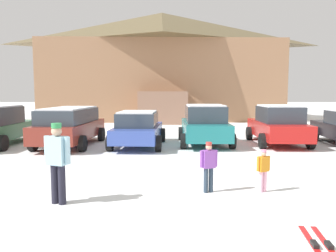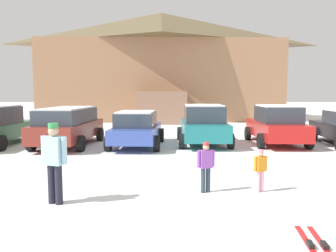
{
  "view_description": "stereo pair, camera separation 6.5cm",
  "coord_description": "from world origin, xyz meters",
  "px_view_note": "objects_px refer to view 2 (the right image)",
  "views": [
    {
      "loc": [
        -0.81,
        -3.04,
        2.27
      ],
      "look_at": [
        -0.77,
        8.0,
        1.16
      ],
      "focal_mm": 35.0,
      "sensor_mm": 36.0,
      "label": 1
    },
    {
      "loc": [
        -0.75,
        -3.04,
        2.27
      ],
      "look_at": [
        -0.77,
        8.0,
        1.16
      ],
      "focal_mm": 35.0,
      "sensor_mm": 36.0,
      "label": 2
    }
  ],
  "objects_px": {
    "parked_teal_hatchback": "(204,125)",
    "skier_child_in_orange_jacket": "(261,168)",
    "ski_lodge": "(162,66)",
    "skier_child_in_purple_jacket": "(206,164)",
    "parked_red_sedan": "(277,125)",
    "parked_blue_hatchback": "(137,128)",
    "skier_adult_in_blue_parka": "(55,159)",
    "parked_maroon_van": "(69,125)",
    "pair_of_skis": "(317,245)"
  },
  "relations": [
    {
      "from": "parked_teal_hatchback",
      "to": "pair_of_skis",
      "type": "height_order",
      "value": "parked_teal_hatchback"
    },
    {
      "from": "parked_red_sedan",
      "to": "pair_of_skis",
      "type": "bearing_deg",
      "value": -104.95
    },
    {
      "from": "parked_maroon_van",
      "to": "pair_of_skis",
      "type": "xyz_separation_m",
      "value": [
        6.51,
        -9.39,
        -0.88
      ]
    },
    {
      "from": "parked_red_sedan",
      "to": "skier_child_in_purple_jacket",
      "type": "xyz_separation_m",
      "value": [
        -3.96,
        -7.11,
        -0.21
      ]
    },
    {
      "from": "skier_child_in_orange_jacket",
      "to": "skier_adult_in_blue_parka",
      "type": "bearing_deg",
      "value": -169.74
    },
    {
      "from": "skier_child_in_purple_jacket",
      "to": "parked_teal_hatchback",
      "type": "bearing_deg",
      "value": 84.36
    },
    {
      "from": "parked_blue_hatchback",
      "to": "parked_teal_hatchback",
      "type": "height_order",
      "value": "parked_teal_hatchback"
    },
    {
      "from": "parked_maroon_van",
      "to": "parked_blue_hatchback",
      "type": "height_order",
      "value": "parked_maroon_van"
    },
    {
      "from": "parked_blue_hatchback",
      "to": "skier_child_in_orange_jacket",
      "type": "height_order",
      "value": "parked_blue_hatchback"
    },
    {
      "from": "ski_lodge",
      "to": "parked_teal_hatchback",
      "type": "bearing_deg",
      "value": -81.74
    },
    {
      "from": "skier_adult_in_blue_parka",
      "to": "skier_child_in_purple_jacket",
      "type": "xyz_separation_m",
      "value": [
        3.18,
        0.78,
        -0.28
      ]
    },
    {
      "from": "ski_lodge",
      "to": "parked_maroon_van",
      "type": "distance_m",
      "value": 16.25
    },
    {
      "from": "parked_teal_hatchback",
      "to": "skier_child_in_purple_jacket",
      "type": "distance_m",
      "value": 7.13
    },
    {
      "from": "parked_maroon_van",
      "to": "pair_of_skis",
      "type": "distance_m",
      "value": 11.45
    },
    {
      "from": "parked_maroon_van",
      "to": "parked_red_sedan",
      "type": "relative_size",
      "value": 1.12
    },
    {
      "from": "parked_maroon_van",
      "to": "parked_red_sedan",
      "type": "distance_m",
      "value": 9.13
    },
    {
      "from": "parked_maroon_van",
      "to": "skier_child_in_orange_jacket",
      "type": "xyz_separation_m",
      "value": [
        6.42,
        -6.68,
        -0.34
      ]
    },
    {
      "from": "parked_maroon_van",
      "to": "skier_adult_in_blue_parka",
      "type": "xyz_separation_m",
      "value": [
        1.99,
        -7.48,
        0.04
      ]
    },
    {
      "from": "skier_child_in_purple_jacket",
      "to": "skier_child_in_orange_jacket",
      "type": "relative_size",
      "value": 1.18
    },
    {
      "from": "skier_child_in_purple_jacket",
      "to": "skier_child_in_orange_jacket",
      "type": "distance_m",
      "value": 1.26
    },
    {
      "from": "parked_red_sedan",
      "to": "skier_child_in_orange_jacket",
      "type": "height_order",
      "value": "parked_red_sedan"
    },
    {
      "from": "parked_maroon_van",
      "to": "skier_adult_in_blue_parka",
      "type": "height_order",
      "value": "skier_adult_in_blue_parka"
    },
    {
      "from": "parked_blue_hatchback",
      "to": "skier_child_in_orange_jacket",
      "type": "relative_size",
      "value": 4.28
    },
    {
      "from": "ski_lodge",
      "to": "parked_red_sedan",
      "type": "bearing_deg",
      "value": -70.04
    },
    {
      "from": "skier_adult_in_blue_parka",
      "to": "skier_child_in_purple_jacket",
      "type": "height_order",
      "value": "skier_adult_in_blue_parka"
    },
    {
      "from": "parked_red_sedan",
      "to": "skier_child_in_purple_jacket",
      "type": "relative_size",
      "value": 3.66
    },
    {
      "from": "parked_blue_hatchback",
      "to": "skier_adult_in_blue_parka",
      "type": "relative_size",
      "value": 2.54
    },
    {
      "from": "parked_maroon_van",
      "to": "parked_red_sedan",
      "type": "height_order",
      "value": "parked_red_sedan"
    },
    {
      "from": "pair_of_skis",
      "to": "parked_maroon_van",
      "type": "bearing_deg",
      "value": 124.73
    },
    {
      "from": "parked_red_sedan",
      "to": "parked_maroon_van",
      "type": "bearing_deg",
      "value": -177.44
    },
    {
      "from": "parked_maroon_van",
      "to": "skier_child_in_orange_jacket",
      "type": "relative_size",
      "value": 4.82
    },
    {
      "from": "pair_of_skis",
      "to": "parked_blue_hatchback",
      "type": "bearing_deg",
      "value": 111.01
    },
    {
      "from": "skier_child_in_purple_jacket",
      "to": "skier_adult_in_blue_parka",
      "type": "bearing_deg",
      "value": -166.19
    },
    {
      "from": "parked_red_sedan",
      "to": "skier_adult_in_blue_parka",
      "type": "xyz_separation_m",
      "value": [
        -7.14,
        -7.89,
        0.07
      ]
    },
    {
      "from": "parked_red_sedan",
      "to": "skier_adult_in_blue_parka",
      "type": "height_order",
      "value": "parked_red_sedan"
    },
    {
      "from": "parked_teal_hatchback",
      "to": "parked_blue_hatchback",
      "type": "bearing_deg",
      "value": -169.11
    },
    {
      "from": "ski_lodge",
      "to": "parked_maroon_van",
      "type": "xyz_separation_m",
      "value": [
        -3.69,
        -15.36,
        -3.8
      ]
    },
    {
      "from": "parked_maroon_van",
      "to": "skier_child_in_purple_jacket",
      "type": "bearing_deg",
      "value": -52.38
    },
    {
      "from": "parked_teal_hatchback",
      "to": "parked_red_sedan",
      "type": "distance_m",
      "value": 3.26
    },
    {
      "from": "skier_child_in_orange_jacket",
      "to": "pair_of_skis",
      "type": "height_order",
      "value": "skier_child_in_orange_jacket"
    },
    {
      "from": "parked_red_sedan",
      "to": "ski_lodge",
      "type": "bearing_deg",
      "value": 109.96
    },
    {
      "from": "parked_blue_hatchback",
      "to": "parked_teal_hatchback",
      "type": "xyz_separation_m",
      "value": [
        2.9,
        0.56,
        0.11
      ]
    },
    {
      "from": "ski_lodge",
      "to": "skier_child_in_orange_jacket",
      "type": "bearing_deg",
      "value": -82.94
    },
    {
      "from": "parked_teal_hatchback",
      "to": "skier_adult_in_blue_parka",
      "type": "height_order",
      "value": "parked_teal_hatchback"
    },
    {
      "from": "parked_blue_hatchback",
      "to": "parked_red_sedan",
      "type": "bearing_deg",
      "value": 5.35
    },
    {
      "from": "parked_blue_hatchback",
      "to": "skier_child_in_orange_jacket",
      "type": "bearing_deg",
      "value": -62.05
    },
    {
      "from": "parked_teal_hatchback",
      "to": "skier_child_in_orange_jacket",
      "type": "xyz_separation_m",
      "value": [
        0.56,
        -7.07,
        -0.32
      ]
    },
    {
      "from": "parked_teal_hatchback",
      "to": "skier_child_in_orange_jacket",
      "type": "distance_m",
      "value": 7.1
    },
    {
      "from": "parked_red_sedan",
      "to": "skier_child_in_orange_jacket",
      "type": "distance_m",
      "value": 7.59
    },
    {
      "from": "ski_lodge",
      "to": "parked_maroon_van",
      "type": "relative_size",
      "value": 4.25
    }
  ]
}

